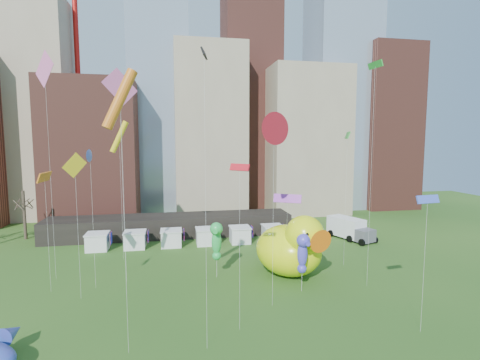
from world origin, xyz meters
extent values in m
cube|color=gray|center=(-30.00, 62.00, 21.00)|extent=(14.00, 12.00, 42.00)
cube|color=brown|center=(-18.00, 56.00, 13.00)|extent=(16.00, 14.00, 26.00)
cube|color=#8C9EB2|center=(-6.00, 64.00, 27.50)|extent=(12.00, 12.00, 55.00)
cube|color=gray|center=(4.00, 60.00, 17.00)|extent=(14.00, 14.00, 34.00)
cube|color=brown|center=(14.00, 66.00, 34.00)|extent=(12.00, 12.00, 68.00)
cube|color=gray|center=(24.00, 58.00, 15.00)|extent=(16.00, 14.00, 30.00)
cube|color=#8C9EB2|center=(34.00, 62.00, 24.00)|extent=(14.00, 12.00, 48.00)
cube|color=brown|center=(44.00, 60.00, 18.00)|extent=(12.00, 12.00, 36.00)
cylinder|color=red|center=(-22.00, 64.00, 38.00)|extent=(1.00, 1.00, 76.00)
cylinder|color=red|center=(30.00, 64.00, 38.00)|extent=(1.00, 1.00, 76.00)
cube|color=black|center=(-4.00, 42.00, 1.60)|extent=(38.00, 6.00, 3.20)
cube|color=white|center=(-14.00, 36.00, 1.10)|extent=(2.80, 2.80, 2.20)
cube|color=red|center=(-12.20, 36.00, 1.60)|extent=(0.08, 1.40, 1.60)
cube|color=white|center=(-9.00, 36.00, 1.10)|extent=(2.80, 2.80, 2.20)
cube|color=red|center=(-7.20, 36.00, 1.60)|extent=(0.08, 1.40, 1.60)
cube|color=white|center=(-4.00, 36.00, 1.10)|extent=(2.80, 2.80, 2.20)
cube|color=red|center=(-2.20, 36.00, 1.60)|extent=(0.08, 1.40, 1.60)
cube|color=white|center=(1.00, 36.00, 1.10)|extent=(2.80, 2.80, 2.20)
cube|color=red|center=(2.80, 36.00, 1.60)|extent=(0.08, 1.40, 1.60)
cube|color=white|center=(6.00, 36.00, 1.10)|extent=(2.80, 2.80, 2.20)
cube|color=red|center=(7.80, 36.00, 1.60)|extent=(0.08, 1.40, 1.60)
cube|color=white|center=(11.00, 36.00, 1.10)|extent=(2.80, 2.80, 2.20)
cube|color=red|center=(12.80, 36.00, 1.60)|extent=(0.08, 1.40, 1.60)
cube|color=white|center=(16.00, 36.00, 1.10)|extent=(2.80, 2.80, 2.20)
cube|color=red|center=(17.80, 36.00, 1.60)|extent=(0.08, 1.40, 1.60)
cylinder|color=#382B21|center=(-26.00, 44.00, 3.75)|extent=(0.44, 0.44, 7.50)
ellipsoid|color=#EBFF0D|center=(8.96, 22.35, 2.80)|extent=(9.40, 10.01, 5.60)
ellipsoid|color=#EBFF0D|center=(7.72, 25.19, 2.65)|extent=(2.28, 2.07, 2.27)
sphere|color=#EBFF0D|center=(9.96, 20.05, 5.05)|extent=(5.55, 5.55, 4.21)
cone|color=orange|center=(10.68, 18.41, 4.91)|extent=(2.88, 2.66, 2.32)
sphere|color=white|center=(9.36, 18.53, 5.62)|extent=(0.76, 0.76, 0.76)
sphere|color=white|center=(11.49, 19.46, 5.62)|extent=(0.76, 0.76, 0.76)
sphere|color=black|center=(9.51, 18.20, 5.62)|extent=(0.38, 0.38, 0.38)
sphere|color=black|center=(11.63, 19.13, 5.62)|extent=(0.38, 0.38, 0.38)
ellipsoid|color=white|center=(8.23, 26.85, 1.37)|extent=(4.64, 4.92, 2.74)
ellipsoid|color=white|center=(8.86, 28.23, 1.30)|extent=(1.12, 1.02, 1.11)
sphere|color=white|center=(7.72, 25.74, 2.47)|extent=(2.73, 2.73, 2.06)
cone|color=orange|center=(7.35, 24.94, 2.40)|extent=(1.42, 1.32, 1.13)
sphere|color=white|center=(6.97, 25.46, 2.75)|extent=(0.37, 0.37, 0.37)
sphere|color=white|center=(8.00, 24.98, 2.75)|extent=(0.37, 0.37, 0.37)
sphere|color=black|center=(6.89, 25.30, 2.75)|extent=(0.19, 0.19, 0.19)
sphere|color=black|center=(7.92, 24.83, 2.75)|extent=(0.19, 0.19, 0.19)
cylinder|color=silver|center=(0.95, 23.00, 2.00)|extent=(0.03, 0.03, 4.00)
ellipsoid|color=green|center=(0.95, 23.00, 4.00)|extent=(1.25, 1.10, 2.76)
sphere|color=green|center=(0.95, 22.85, 5.48)|extent=(1.68, 1.68, 1.41)
cone|color=green|center=(0.95, 22.22, 5.40)|extent=(0.67, 0.97, 0.49)
sphere|color=green|center=(0.95, 23.05, 2.41)|extent=(0.99, 0.99, 0.99)
cylinder|color=silver|center=(8.84, 17.67, 1.91)|extent=(0.03, 0.03, 3.81)
ellipsoid|color=#4C44CD|center=(8.84, 17.67, 3.81)|extent=(1.12, 0.96, 2.62)
sphere|color=#4C44CD|center=(8.84, 17.52, 5.22)|extent=(1.49, 1.49, 1.34)
cone|color=#4C44CD|center=(8.84, 16.92, 5.15)|extent=(0.56, 0.89, 0.47)
sphere|color=#4C44CD|center=(8.84, 17.72, 2.31)|extent=(0.94, 0.94, 0.94)
cone|color=#423CA4|center=(-15.21, 11.94, 1.26)|extent=(1.81, 1.93, 1.35)
cube|color=white|center=(22.68, 35.54, 1.76)|extent=(4.52, 6.26, 2.84)
cube|color=#595960|center=(23.94, 32.14, 1.19)|extent=(3.15, 2.82, 1.82)
cylinder|color=black|center=(22.06, 33.14, 0.51)|extent=(0.62, 1.06, 1.02)
cylinder|color=black|center=(24.72, 34.12, 0.51)|extent=(0.62, 1.06, 1.02)
cylinder|color=black|center=(20.73, 36.75, 0.51)|extent=(0.62, 1.06, 1.02)
cylinder|color=black|center=(23.39, 37.74, 0.51)|extent=(0.62, 1.06, 1.02)
cylinder|color=silver|center=(5.09, 15.17, 8.01)|extent=(0.02, 0.02, 16.03)
cone|color=red|center=(5.09, 15.17, 16.03)|extent=(2.39, 2.17, 2.87)
cylinder|color=silver|center=(-8.65, 23.11, 10.18)|extent=(0.02, 0.02, 20.36)
cube|color=pink|center=(-8.65, 23.11, 20.36)|extent=(3.25, 1.84, 3.71)
cylinder|color=silver|center=(-1.44, 9.34, 10.35)|extent=(0.02, 0.02, 20.71)
cube|color=black|center=(-1.44, 9.34, 20.71)|extent=(0.63, 1.65, 0.52)
cylinder|color=silver|center=(16.53, 24.02, 7.82)|extent=(0.02, 0.02, 15.64)
cube|color=green|center=(16.53, 24.02, 15.64)|extent=(1.30, 2.63, 0.82)
cylinder|color=silver|center=(-10.03, 31.54, 7.75)|extent=(0.02, 0.02, 15.50)
cylinder|color=yellow|center=(-10.03, 31.54, 15.50)|extent=(2.37, 0.72, 4.03)
cylinder|color=silver|center=(-11.61, 22.36, 6.76)|extent=(0.02, 0.02, 13.53)
cone|color=blue|center=(-11.61, 22.36, 13.53)|extent=(0.26, 1.28, 1.27)
cylinder|color=silver|center=(-15.80, 22.18, 5.76)|extent=(0.02, 0.02, 11.51)
cube|color=orange|center=(-15.80, 22.18, 11.51)|extent=(0.51, 3.07, 0.94)
cylinder|color=silver|center=(8.67, 22.08, 4.35)|extent=(0.02, 0.02, 8.70)
cube|color=purple|center=(8.67, 22.08, 8.70)|extent=(2.88, 1.86, 0.94)
cylinder|color=silver|center=(1.37, 11.54, 6.48)|extent=(0.02, 0.02, 12.96)
cube|color=red|center=(1.37, 11.54, 12.96)|extent=(1.40, 1.45, 0.55)
cylinder|color=silver|center=(-16.42, 25.89, 11.17)|extent=(0.02, 0.02, 22.34)
cube|color=pink|center=(-16.42, 25.89, 22.34)|extent=(2.64, 2.77, 3.79)
cylinder|color=silver|center=(15.99, 17.72, 11.18)|extent=(0.02, 0.02, 22.36)
cube|color=green|center=(15.99, 17.72, 22.36)|extent=(0.51, 2.11, 0.65)
cylinder|color=silver|center=(-12.42, 19.79, 6.38)|extent=(0.02, 0.02, 12.76)
cube|color=yellow|center=(-12.42, 19.79, 12.76)|extent=(1.81, 1.52, 2.33)
cylinder|color=silver|center=(15.30, 8.55, 5.28)|extent=(0.02, 0.02, 10.56)
cube|color=blue|center=(15.30, 8.55, 10.56)|extent=(2.04, 0.58, 0.63)
cylinder|color=silver|center=(-6.96, 9.88, 8.84)|extent=(0.02, 0.02, 17.68)
cylinder|color=orange|center=(-6.96, 9.88, 17.68)|extent=(2.51, 1.34, 4.10)
camera|label=1|loc=(-3.66, -15.30, 14.89)|focal=27.00mm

